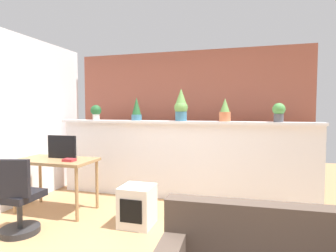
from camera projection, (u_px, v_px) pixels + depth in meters
name	position (u px, v px, depth m)	size (l,w,h in m)	color
divider_wall	(180.00, 161.00, 4.43)	(4.18, 0.16, 1.23)	white
plant_shelf	(179.00, 122.00, 4.35)	(4.18, 0.28, 0.04)	white
brick_wall_behind	(188.00, 121.00, 4.97)	(4.18, 0.10, 2.50)	#9E5442
potted_plant_0	(96.00, 112.00, 4.74)	(0.18, 0.18, 0.26)	silver
potted_plant_1	(137.00, 109.00, 4.58)	(0.17, 0.17, 0.39)	#386B84
potted_plant_2	(181.00, 105.00, 4.32)	(0.22, 0.22, 0.51)	#386B84
potted_plant_3	(225.00, 111.00, 4.16)	(0.17, 0.17, 0.36)	#C66B42
potted_plant_4	(279.00, 112.00, 3.92)	(0.18, 0.18, 0.28)	#4C4C51
desk	(56.00, 165.00, 3.90)	(1.10, 0.60, 0.75)	#99754C
tv_monitor	(62.00, 147.00, 3.95)	(0.45, 0.04, 0.33)	black
office_chair	(17.00, 202.00, 3.14)	(0.49, 0.50, 0.91)	#262628
side_cube_shelf	(137.00, 206.00, 3.42)	(0.40, 0.41, 0.50)	silver
book_on_desk	(69.00, 160.00, 3.72)	(0.16, 0.12, 0.04)	#B22D33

